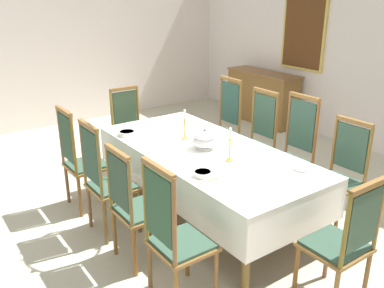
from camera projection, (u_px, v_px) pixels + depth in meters
The scene contains 24 objects.
ground at pixel (202, 217), 4.50m from camera, with size 8.11×6.44×0.04m, color #B8B39F.
left_wall at pixel (58, 32), 7.06m from camera, with size 0.08×6.44×3.19m, color silver.
dining_table at pixel (205, 156), 4.28m from camera, with size 2.52×1.15×0.75m.
tablecloth at pixel (205, 158), 4.28m from camera, with size 2.54×1.17×0.39m.
chair_south_a at pixel (80, 158), 4.48m from camera, with size 0.44×0.42×1.14m.
chair_north_a at pixel (223, 124), 5.55m from camera, with size 0.44×0.42×1.20m.
chair_south_b at pixel (105, 178), 3.99m from camera, with size 0.44×0.42×1.15m.
chair_north_b at pixel (256, 138), 5.06m from camera, with size 0.44×0.42×1.16m.
chair_south_c at pixel (134, 204), 3.56m from camera, with size 0.44×0.42×1.08m.
chair_north_c at pixel (293, 151), 4.62m from camera, with size 0.44×0.42×1.22m.
chair_south_d at pixel (174, 235), 3.07m from camera, with size 0.44×0.42×1.17m.
chair_north_d at pixel (340, 173), 4.15m from camera, with size 0.44×0.42×1.10m.
chair_head_west at pixel (130, 126), 5.59m from camera, with size 0.42×0.44×1.07m.
chair_head_east at pixel (343, 241), 3.05m from camera, with size 0.42×0.44×1.07m.
soup_tureen at pixel (205, 139), 4.23m from camera, with size 0.26×0.26×0.21m.
candlestick_west at pixel (185, 128), 4.49m from camera, with size 0.07×0.07×0.33m.
candlestick_east at pixel (230, 148), 3.92m from camera, with size 0.07×0.07×0.33m.
bowl_near_left at pixel (127, 133), 4.64m from camera, with size 0.19×0.19×0.05m.
bowl_near_right at pixel (203, 173), 3.63m from camera, with size 0.17×0.17×0.04m.
bowl_far_left at pixel (302, 167), 3.77m from camera, with size 0.16×0.16×0.04m.
spoon_primary at pixel (124, 132), 4.75m from camera, with size 0.05×0.18×0.01m.
spoon_secondary at pixel (214, 179), 3.56m from camera, with size 0.05×0.18×0.01m.
sideboard at pixel (262, 97), 7.55m from camera, with size 1.44×0.48×0.90m.
framed_painting at pixel (304, 25), 6.78m from camera, with size 0.87×0.05×1.46m.
Camera 1 is at (3.15, -2.37, 2.28)m, focal length 39.14 mm.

